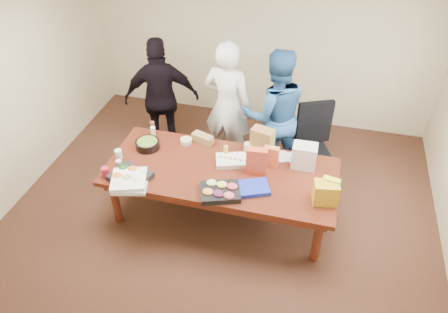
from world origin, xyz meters
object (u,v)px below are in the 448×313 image
(person_right, at_px, (274,115))
(salad_bowl, at_px, (147,144))
(office_chair, at_px, (310,150))
(person_center, at_px, (228,106))
(sheet_cake, at_px, (231,161))
(conference_table, at_px, (221,193))

(person_right, distance_m, salad_bowl, 1.74)
(person_right, bearing_deg, office_chair, 142.00)
(person_center, bearing_deg, salad_bowl, 55.83)
(person_center, distance_m, sheet_cake, 0.99)
(conference_table, distance_m, salad_bowl, 1.14)
(conference_table, xyz_separation_m, sheet_cake, (0.08, 0.17, 0.41))
(person_center, xyz_separation_m, sheet_cake, (0.28, -0.94, -0.18))
(sheet_cake, height_order, salad_bowl, salad_bowl)
(office_chair, xyz_separation_m, person_center, (-1.20, 0.19, 0.39))
(person_right, relative_size, sheet_cake, 5.29)
(office_chair, bearing_deg, sheet_cake, -165.40)
(person_right, xyz_separation_m, salad_bowl, (-1.49, -0.89, -0.14))
(conference_table, bearing_deg, salad_bowl, 169.15)
(conference_table, height_order, sheet_cake, sheet_cake)
(person_right, height_order, sheet_cake, person_right)
(office_chair, distance_m, person_right, 0.68)
(sheet_cake, bearing_deg, salad_bowl, 160.87)
(office_chair, xyz_separation_m, salad_bowl, (-2.04, -0.71, 0.22))
(conference_table, relative_size, person_right, 1.48)
(sheet_cake, bearing_deg, office_chair, 21.30)
(person_center, xyz_separation_m, person_right, (0.66, -0.02, -0.02))
(person_center, height_order, sheet_cake, person_center)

